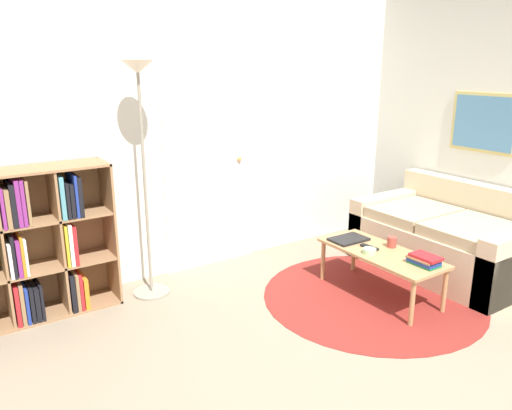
% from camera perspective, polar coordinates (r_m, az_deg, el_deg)
% --- Properties ---
extents(ground_plane, '(14.00, 14.00, 0.00)m').
position_cam_1_polar(ground_plane, '(3.11, 14.47, -20.90)').
color(ground_plane, gray).
extents(wall_back, '(7.68, 0.11, 2.60)m').
position_cam_1_polar(wall_back, '(4.43, -7.61, 8.71)').
color(wall_back, silver).
rests_on(wall_back, ground_plane).
extents(wall_right, '(0.08, 5.33, 2.60)m').
position_cam_1_polar(wall_right, '(5.14, 23.68, 8.65)').
color(wall_right, silver).
rests_on(wall_right, ground_plane).
extents(rug, '(1.77, 1.77, 0.01)m').
position_cam_1_polar(rug, '(4.24, 13.13, -10.13)').
color(rug, maroon).
rests_on(rug, ground_plane).
extents(bookshelf, '(1.18, 0.34, 1.13)m').
position_cam_1_polar(bookshelf, '(3.98, -24.97, -4.43)').
color(bookshelf, '#936B47').
rests_on(bookshelf, ground_plane).
extents(floor_lamp, '(0.30, 0.30, 1.86)m').
position_cam_1_polar(floor_lamp, '(3.89, -13.04, 9.60)').
color(floor_lamp, gray).
rests_on(floor_lamp, ground_plane).
extents(couch, '(0.93, 1.51, 0.77)m').
position_cam_1_polar(couch, '(4.90, 21.14, -3.71)').
color(couch, '#CCB793').
rests_on(couch, ground_plane).
extents(coffee_table, '(0.45, 1.04, 0.38)m').
position_cam_1_polar(coffee_table, '(4.16, 14.08, -5.67)').
color(coffee_table, '#AD7F51').
rests_on(coffee_table, ground_plane).
extents(laptop, '(0.31, 0.22, 0.02)m').
position_cam_1_polar(laptop, '(4.33, 10.54, -3.87)').
color(laptop, black).
rests_on(laptop, coffee_table).
extents(bowl, '(0.11, 0.11, 0.04)m').
position_cam_1_polar(bowl, '(4.07, 12.83, -5.15)').
color(bowl, '#9ED193').
rests_on(bowl, coffee_table).
extents(book_stack_on_table, '(0.15, 0.23, 0.08)m').
position_cam_1_polar(book_stack_on_table, '(3.95, 18.67, -5.98)').
color(book_stack_on_table, '#196B38').
rests_on(book_stack_on_table, coffee_table).
extents(cup, '(0.08, 0.08, 0.09)m').
position_cam_1_polar(cup, '(4.24, 15.26, -4.11)').
color(cup, '#A33D33').
rests_on(cup, coffee_table).
extents(remote, '(0.06, 0.16, 0.02)m').
position_cam_1_polar(remote, '(4.18, 12.83, -4.73)').
color(remote, black).
rests_on(remote, coffee_table).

